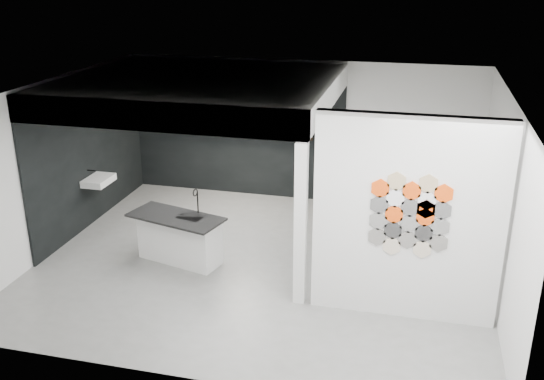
{
  "coord_description": "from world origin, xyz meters",
  "views": [
    {
      "loc": [
        2.24,
        -8.41,
        4.53
      ],
      "look_at": [
        0.1,
        0.3,
        1.15
      ],
      "focal_mm": 40.0,
      "sensor_mm": 36.0,
      "label": 1
    }
  ],
  "objects": [
    {
      "name": "hex_tile_cluster",
      "position": [
        2.26,
        -1.09,
        1.5
      ],
      "size": [
        1.04,
        0.02,
        1.16
      ],
      "color": "#66635E",
      "rests_on": "partition_panel"
    },
    {
      "name": "glass_vase",
      "position": [
        0.15,
        2.87,
        1.38
      ],
      "size": [
        0.12,
        0.12,
        0.12
      ],
      "primitive_type": "cylinder",
      "rotation": [
        0.0,
        0.0,
        -0.39
      ],
      "color": "gray",
      "rests_on": "display_shelf"
    },
    {
      "name": "partition_panel",
      "position": [
        2.23,
        -1.0,
        1.4
      ],
      "size": [
        2.45,
        0.15,
        2.8
      ],
      "primitive_type": "cube",
      "color": "silver",
      "rests_on": "floor"
    },
    {
      "name": "bay_clad_left",
      "position": [
        -3.47,
        1.0,
        1.18
      ],
      "size": [
        0.04,
        4.0,
        2.35
      ],
      "primitive_type": "cube",
      "color": "black",
      "rests_on": "floor"
    },
    {
      "name": "utensil_cup",
      "position": [
        -2.05,
        2.87,
        1.38
      ],
      "size": [
        0.11,
        0.11,
        0.11
      ],
      "primitive_type": "cylinder",
      "rotation": [
        0.0,
        0.0,
        -0.24
      ],
      "color": "black",
      "rests_on": "display_shelf"
    },
    {
      "name": "wall_basin",
      "position": [
        -3.24,
        0.8,
        0.85
      ],
      "size": [
        0.4,
        0.6,
        0.12
      ],
      "primitive_type": "cube",
      "color": "silver",
      "rests_on": "bay_clad_left"
    },
    {
      "name": "bottle_dark",
      "position": [
        -1.51,
        2.87,
        1.41
      ],
      "size": [
        0.08,
        0.08,
        0.18
      ],
      "primitive_type": "cylinder",
      "rotation": [
        0.0,
        0.0,
        -0.14
      ],
      "color": "black",
      "rests_on": "display_shelf"
    },
    {
      "name": "display_shelf",
      "position": [
        -1.2,
        2.87,
        1.3
      ],
      "size": [
        3.0,
        0.15,
        0.04
      ],
      "primitive_type": "cube",
      "color": "black",
      "rests_on": "bay_clad_back"
    },
    {
      "name": "kitchen_island",
      "position": [
        -1.29,
        -0.23,
        0.41
      ],
      "size": [
        1.63,
        1.03,
        1.22
      ],
      "rotation": [
        0.0,
        0.0,
        -0.26
      ],
      "color": "silver",
      "rests_on": "floor"
    },
    {
      "name": "glass_bowl",
      "position": [
        0.15,
        2.87,
        1.37
      ],
      "size": [
        0.16,
        0.16,
        0.1
      ],
      "primitive_type": "cylinder",
      "rotation": [
        0.0,
        0.0,
        0.17
      ],
      "color": "gray",
      "rests_on": "display_shelf"
    },
    {
      "name": "fascia_beam",
      "position": [
        -1.3,
        -0.92,
        2.55
      ],
      "size": [
        4.4,
        0.16,
        0.4
      ],
      "primitive_type": "cube",
      "color": "silver",
      "rests_on": "corner_column"
    },
    {
      "name": "corner_column",
      "position": [
        0.82,
        -1.0,
        1.18
      ],
      "size": [
        0.16,
        0.16,
        2.35
      ],
      "primitive_type": "cube",
      "color": "silver",
      "rests_on": "floor"
    },
    {
      "name": "bulkhead",
      "position": [
        -1.3,
        1.0,
        2.55
      ],
      "size": [
        4.4,
        4.0,
        0.4
      ],
      "primitive_type": "cube",
      "color": "silver",
      "rests_on": "corner_column"
    },
    {
      "name": "bay_clad_back",
      "position": [
        -1.3,
        2.97,
        1.18
      ],
      "size": [
        4.4,
        0.04,
        2.35
      ],
      "primitive_type": "cube",
      "color": "black",
      "rests_on": "floor"
    },
    {
      "name": "kettle",
      "position": [
        0.05,
        2.87,
        1.39
      ],
      "size": [
        0.19,
        0.19,
        0.13
      ],
      "primitive_type": "ellipsoid",
      "rotation": [
        0.0,
        0.0,
        0.19
      ],
      "color": "black",
      "rests_on": "display_shelf"
    },
    {
      "name": "stockpot",
      "position": [
        -2.55,
        2.87,
        1.42
      ],
      "size": [
        0.25,
        0.25,
        0.19
      ],
      "primitive_type": "cylinder",
      "rotation": [
        0.0,
        0.0,
        0.09
      ],
      "color": "black",
      "rests_on": "display_shelf"
    },
    {
      "name": "floor",
      "position": [
        0.0,
        0.0,
        -0.01
      ],
      "size": [
        7.0,
        6.0,
        0.01
      ],
      "primitive_type": "cube",
      "color": "slate"
    }
  ]
}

